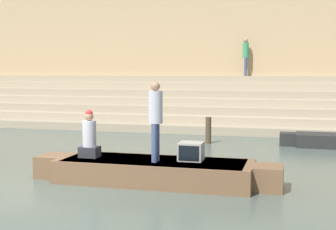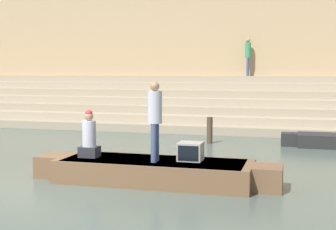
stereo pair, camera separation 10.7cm
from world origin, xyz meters
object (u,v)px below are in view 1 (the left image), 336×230
at_px(rowboat_main, 154,171).
at_px(person_on_steps, 246,54).
at_px(person_rowing, 89,138).
at_px(person_standing, 155,115).
at_px(tv_set, 191,151).
at_px(mooring_post, 208,130).

xyz_separation_m(rowboat_main, person_on_steps, (0.75, 12.76, 3.05)).
bearing_deg(person_on_steps, person_rowing, 116.00).
bearing_deg(person_standing, person_on_steps, 83.48).
distance_m(person_rowing, tv_set, 2.36).
relative_size(person_standing, mooring_post, 1.91).
bearing_deg(mooring_post, tv_set, -83.78).
relative_size(rowboat_main, person_standing, 3.21).
height_order(mooring_post, person_on_steps, person_on_steps).
bearing_deg(tv_set, mooring_post, 89.19).
bearing_deg(rowboat_main, tv_set, 7.96).
bearing_deg(rowboat_main, person_rowing, 178.52).
bearing_deg(person_standing, mooring_post, 85.62).
height_order(tv_set, person_on_steps, person_on_steps).
distance_m(person_standing, person_rowing, 1.72).
relative_size(rowboat_main, mooring_post, 6.12).
height_order(rowboat_main, person_on_steps, person_on_steps).
bearing_deg(person_rowing, person_on_steps, 93.27).
bearing_deg(person_on_steps, person_standing, 123.15).
xyz_separation_m(rowboat_main, person_standing, (0.08, -0.17, 1.26)).
relative_size(tv_set, person_on_steps, 0.30).
xyz_separation_m(person_rowing, person_on_steps, (2.28, 12.82, 2.36)).
bearing_deg(person_on_steps, mooring_post, 121.22).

